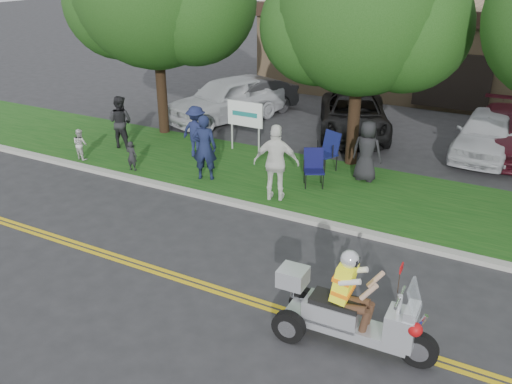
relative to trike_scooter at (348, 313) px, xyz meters
The scene contains 23 objects.
ground 3.38m from the trike_scooter, 166.07° to the left, with size 120.00×120.00×0.00m, color #28282B.
centerline_near 3.29m from the trike_scooter, behind, with size 60.00×0.10×0.01m, color gold.
centerline_far 3.30m from the trike_scooter, behind, with size 60.00×0.10×0.01m, color gold.
curb 5.05m from the trike_scooter, 129.94° to the left, with size 60.00×0.25×0.12m, color #A8A89E.
grass_verge 6.83m from the trike_scooter, 118.24° to the left, with size 60.00×4.00×0.10m, color #124412.
commercial_building 19.86m from the trike_scooter, 93.54° to the left, with size 18.00×8.20×4.00m.
tree_mid 9.28m from the trike_scooter, 108.38° to the left, with size 5.88×4.80×7.05m.
business_sign 9.62m from the trike_scooter, 129.61° to the left, with size 1.25×0.06×1.75m.
trike_scooter is the anchor object (origin of this frame).
lawn_chair_a 7.82m from the trike_scooter, 113.83° to the left, with size 0.81×0.82×1.15m.
lawn_chair_b 6.63m from the trike_scooter, 117.69° to the left, with size 0.75×0.76×1.04m.
spectator_adult_left 7.67m from the trike_scooter, 141.21° to the left, with size 0.69×0.45×1.89m, color #161D3D.
spectator_adult_mid 11.52m from the trike_scooter, 149.71° to the left, with size 0.84×0.65×1.73m, color black.
spectator_adult_right 5.76m from the trike_scooter, 128.37° to the left, with size 1.19×0.50×2.03m, color white.
spectator_chair_a 9.53m from the trike_scooter, 139.27° to the left, with size 1.06×0.61×1.64m, color #1A2048.
spectator_chair_b 7.14m from the trike_scooter, 105.51° to the left, with size 0.86×0.56×1.75m, color black.
child_left 9.31m from the trike_scooter, 152.41° to the left, with size 0.33×0.22×0.91m, color black.
child_right 11.16m from the trike_scooter, 157.32° to the left, with size 0.47×0.37×0.97m, color beige.
parked_car_far_left 13.58m from the trike_scooter, 129.81° to the left, with size 2.01×5.00×1.70m, color silver.
parked_car_left 14.11m from the trike_scooter, 126.17° to the left, with size 1.55×4.44×1.46m, color #28282A.
parked_car_mid 11.68m from the trike_scooter, 108.53° to the left, with size 2.33×5.05×1.40m, color black.
parked_car_right 11.64m from the trike_scooter, 83.70° to the left, with size 1.99×4.89×1.42m, color #410F19.
parked_car_far_right 11.04m from the trike_scooter, 85.96° to the left, with size 1.74×4.32×1.47m, color silver.
Camera 1 is at (5.39, -7.99, 6.09)m, focal length 38.00 mm.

